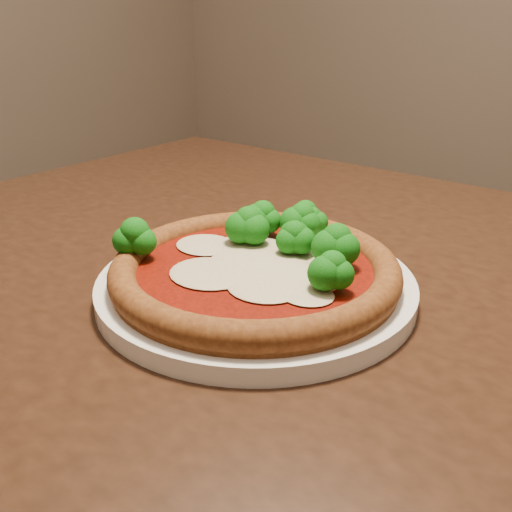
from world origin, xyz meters
The scene contains 3 objects.
dining_table centered at (-0.07, -0.05, 0.65)m, with size 1.18×0.94×0.75m.
plate centered at (-0.07, -0.11, 0.76)m, with size 0.31×0.31×0.02m, color white.
pizza centered at (-0.07, -0.11, 0.78)m, with size 0.28×0.28×0.06m.
Camera 1 is at (0.22, -0.52, 1.01)m, focal length 40.00 mm.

